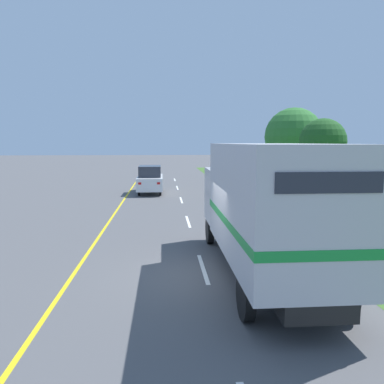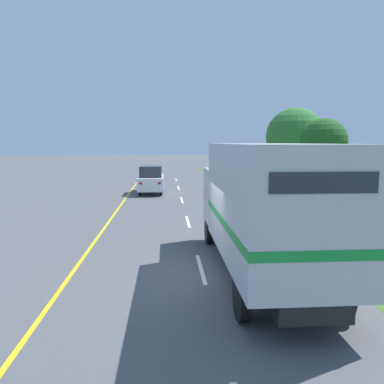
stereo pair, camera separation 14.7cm
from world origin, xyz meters
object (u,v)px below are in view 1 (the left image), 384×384
at_px(lead_car_white, 150,179).
at_px(roadside_tree_mid, 294,137).
at_px(horse_trailer_truck, 267,205).
at_px(highway_sign, 298,180).
at_px(roadside_tree_far, 280,149).
at_px(roadside_tree_near, 323,142).

bearing_deg(lead_car_white, roadside_tree_mid, 14.06).
relative_size(horse_trailer_truck, highway_sign, 2.76).
bearing_deg(roadside_tree_far, highway_sign, -104.86).
relative_size(lead_car_white, roadside_tree_near, 0.82).
bearing_deg(lead_car_white, roadside_tree_far, 39.22).
xyz_separation_m(horse_trailer_truck, roadside_tree_mid, (7.94, 20.50, 2.12)).
bearing_deg(roadside_tree_far, roadside_tree_near, -97.11).
bearing_deg(roadside_tree_mid, horse_trailer_truck, -111.18).
height_order(horse_trailer_truck, highway_sign, horse_trailer_truck).
relative_size(horse_trailer_truck, roadside_tree_far, 1.79).
height_order(highway_sign, roadside_tree_far, roadside_tree_far).
height_order(roadside_tree_mid, roadside_tree_far, roadside_tree_mid).
bearing_deg(horse_trailer_truck, roadside_tree_mid, 68.82).
xyz_separation_m(highway_sign, roadside_tree_mid, (3.86, 11.71, 2.34)).
xyz_separation_m(lead_car_white, roadside_tree_mid, (11.65, 2.92, 3.14)).
height_order(roadside_tree_near, roadside_tree_mid, roadside_tree_mid).
bearing_deg(roadside_tree_mid, roadside_tree_near, -94.46).
xyz_separation_m(lead_car_white, roadside_tree_far, (12.92, 10.54, 1.99)).
bearing_deg(roadside_tree_near, lead_car_white, 160.26).
distance_m(horse_trailer_truck, roadside_tree_far, 29.61).
distance_m(highway_sign, roadside_tree_far, 20.04).
bearing_deg(roadside_tree_near, roadside_tree_far, 82.89).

